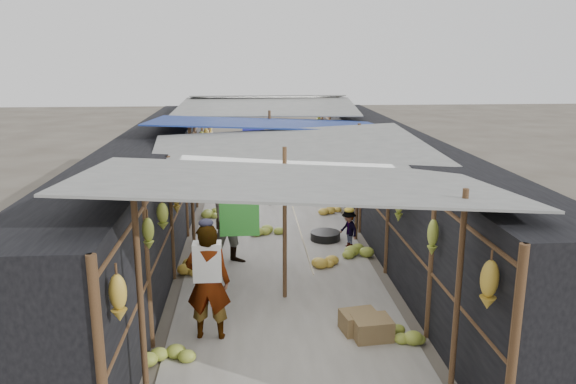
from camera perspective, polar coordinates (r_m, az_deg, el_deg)
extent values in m
cube|color=#9E998E|center=(12.98, -1.37, -4.25)|extent=(3.60, 16.00, 0.02)
cube|color=black|center=(12.84, -13.52, 0.44)|extent=(1.40, 15.00, 2.30)
cube|color=black|center=(13.08, 10.50, 0.84)|extent=(1.40, 15.00, 2.30)
cube|color=olive|center=(8.46, 8.52, -13.57)|extent=(0.59, 0.49, 0.33)
cube|color=olive|center=(8.63, 7.26, -12.98)|extent=(0.60, 0.51, 0.32)
cube|color=olive|center=(17.64, -2.62, 1.07)|extent=(0.50, 0.42, 0.30)
cylinder|color=black|center=(12.54, 3.81, -4.51)|extent=(0.66, 0.66, 0.20)
imported|color=white|center=(8.19, -8.12, -9.05)|extent=(0.67, 0.47, 1.75)
imported|color=#2144A9|center=(10.95, -5.71, -2.91)|extent=(1.07, 0.97, 1.79)
imported|color=#514D46|center=(12.04, 6.19, -3.77)|extent=(0.50, 0.62, 0.83)
cylinder|color=brown|center=(6.55, -14.71, -11.33)|extent=(0.07, 0.07, 2.60)
cylinder|color=brown|center=(6.87, 16.85, -10.28)|extent=(0.07, 0.07, 2.60)
cylinder|color=brown|center=(9.26, -0.34, -3.36)|extent=(0.07, 0.07, 2.60)
cylinder|color=brown|center=(12.20, -9.76, 0.66)|extent=(0.07, 0.07, 2.60)
cylinder|color=brown|center=(12.38, 7.07, 0.94)|extent=(0.07, 0.07, 2.60)
cylinder|color=brown|center=(15.09, -1.86, 3.36)|extent=(0.07, 0.07, 2.60)
cylinder|color=brown|center=(18.08, -7.99, 4.97)|extent=(0.07, 0.07, 2.60)
cylinder|color=brown|center=(18.20, 3.44, 5.14)|extent=(0.07, 0.07, 2.60)
cube|color=gray|center=(7.03, 0.74, 1.20)|extent=(5.21, 3.19, 0.52)
cube|color=gray|center=(10.20, 0.33, 4.31)|extent=(5.23, 3.73, 0.50)
cube|color=navy|center=(13.43, -2.07, 7.03)|extent=(5.40, 3.60, 0.41)
cube|color=gray|center=(16.71, -2.15, 8.70)|extent=(5.37, 3.66, 0.27)
cube|color=gray|center=(19.09, -2.12, 9.64)|extent=(5.00, 1.99, 0.24)
cylinder|color=brown|center=(12.57, -10.59, 4.49)|extent=(0.06, 15.00, 0.06)
cylinder|color=brown|center=(12.76, 7.62, 4.74)|extent=(0.06, 15.00, 0.06)
cylinder|color=gray|center=(12.50, -1.42, 4.67)|extent=(0.02, 15.00, 0.02)
cube|color=#1951A4|center=(13.49, -1.56, 4.05)|extent=(0.70, 0.03, 0.60)
cube|color=#18199D|center=(11.15, 0.76, 1.86)|extent=(0.55, 0.03, 0.65)
cube|color=navy|center=(16.70, -3.53, 5.92)|extent=(0.65, 0.03, 0.60)
cube|color=#2A7928|center=(8.48, -4.96, -2.22)|extent=(0.60, 0.03, 0.70)
cube|color=#AF2A1B|center=(11.24, 3.56, 2.06)|extent=(0.50, 0.03, 0.60)
cube|color=white|center=(15.65, 0.25, 5.50)|extent=(0.60, 0.03, 0.55)
ellipsoid|color=gold|center=(5.83, -16.87, -10.27)|extent=(0.18, 0.15, 0.50)
ellipsoid|color=olive|center=(7.42, -14.02, -4.13)|extent=(0.16, 0.13, 0.43)
ellipsoid|color=olive|center=(8.62, -12.63, -2.43)|extent=(0.18, 0.15, 0.43)
ellipsoid|color=gold|center=(10.23, -11.29, -0.59)|extent=(0.16, 0.13, 0.59)
ellipsoid|color=olive|center=(11.51, -10.52, 1.71)|extent=(0.16, 0.14, 0.47)
ellipsoid|color=olive|center=(13.73, -9.52, 3.77)|extent=(0.19, 0.16, 0.50)
ellipsoid|color=olive|center=(14.44, -9.28, 4.75)|extent=(0.17, 0.15, 0.46)
ellipsoid|color=olive|center=(16.10, -8.76, 5.50)|extent=(0.19, 0.16, 0.35)
ellipsoid|color=gold|center=(17.90, -8.30, 5.62)|extent=(0.18, 0.16, 0.52)
ellipsoid|color=gold|center=(19.71, -7.94, 6.50)|extent=(0.17, 0.15, 0.57)
ellipsoid|color=gold|center=(6.24, 19.75, -8.87)|extent=(0.19, 0.17, 0.55)
ellipsoid|color=olive|center=(7.82, 14.49, -4.49)|extent=(0.15, 0.13, 0.52)
ellipsoid|color=olive|center=(9.40, 11.22, -1.37)|extent=(0.15, 0.13, 0.56)
ellipsoid|color=gold|center=(10.29, 9.83, 0.33)|extent=(0.15, 0.12, 0.47)
ellipsoid|color=olive|center=(12.11, 7.69, 2.67)|extent=(0.19, 0.16, 0.55)
ellipsoid|color=gold|center=(13.45, 6.49, 2.77)|extent=(0.16, 0.14, 0.57)
ellipsoid|color=olive|center=(15.08, 5.33, 4.48)|extent=(0.16, 0.14, 0.49)
ellipsoid|color=olive|center=(16.81, 4.35, 5.15)|extent=(0.15, 0.12, 0.48)
ellipsoid|color=gold|center=(18.13, 3.72, 6.49)|extent=(0.18, 0.15, 0.45)
ellipsoid|color=olive|center=(19.60, 3.12, 7.00)|extent=(0.18, 0.16, 0.44)
ellipsoid|color=gold|center=(14.52, 4.05, -1.73)|extent=(0.61, 0.52, 0.30)
ellipsoid|color=gold|center=(10.92, -9.33, -7.34)|extent=(0.51, 0.44, 0.26)
ellipsoid|color=gold|center=(11.03, 3.42, -7.03)|extent=(0.46, 0.39, 0.23)
ellipsoid|color=olive|center=(17.57, -7.05, 0.92)|extent=(0.59, 0.50, 0.30)
ellipsoid|color=olive|center=(11.71, 6.98, -5.83)|extent=(0.47, 0.40, 0.24)
ellipsoid|color=olive|center=(14.46, -7.39, -1.99)|extent=(0.50, 0.43, 0.25)
ellipsoid|color=olive|center=(8.61, 12.08, -13.51)|extent=(0.51, 0.43, 0.26)
ellipsoid|color=olive|center=(13.04, -2.02, -3.58)|extent=(0.55, 0.47, 0.28)
ellipsoid|color=olive|center=(7.84, -12.07, -16.28)|extent=(0.57, 0.49, 0.29)
ellipsoid|color=gold|center=(16.37, 3.82, -0.06)|extent=(0.48, 0.41, 0.24)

